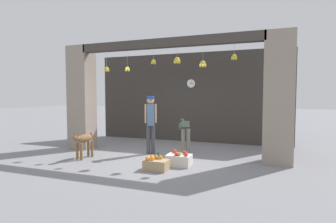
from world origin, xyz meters
TOP-DOWN VIEW (x-y plane):
  - ground_plane at (0.00, 0.00)m, footprint 60.00×60.00m
  - shop_back_wall at (0.00, 2.67)m, footprint 7.11×0.12m
  - shop_pillar_left at (-2.90, 0.30)m, footprint 0.70×0.60m
  - shop_pillar_right at (2.90, 0.30)m, footprint 0.70×0.60m
  - storefront_awning at (0.01, 0.12)m, footprint 5.21×0.28m
  - dog at (-1.93, -0.89)m, footprint 0.26×0.80m
  - shopkeeper at (-0.48, 0.24)m, footprint 0.32×0.31m
  - worker_stooping at (0.47, 0.45)m, footprint 0.49×0.73m
  - fruit_crate_oranges at (0.31, -1.26)m, footprint 0.53×0.35m
  - fruit_crate_apples at (0.68, -0.71)m, footprint 0.58×0.42m
  - water_bottle at (0.17, -0.77)m, footprint 0.07×0.07m
  - wall_clock at (0.09, 2.59)m, footprint 0.32×0.03m

SIDE VIEW (x-z plane):
  - ground_plane at x=0.00m, z-range 0.00..0.00m
  - water_bottle at x=0.17m, z-range -0.01..0.27m
  - fruit_crate_oranges at x=0.31m, z-range -0.03..0.29m
  - fruit_crate_apples at x=0.68m, z-range -0.03..0.32m
  - dog at x=-1.93m, z-range 0.13..0.83m
  - worker_stooping at x=0.47m, z-range 0.16..1.15m
  - shopkeeper at x=-0.48m, z-range 0.15..1.83m
  - shop_back_wall at x=0.00m, z-range 0.00..3.23m
  - shop_pillar_left at x=-2.90m, z-range 0.00..3.23m
  - shop_pillar_right at x=2.90m, z-range 0.00..3.23m
  - wall_clock at x=0.09m, z-range 1.96..2.28m
  - storefront_awning at x=0.01m, z-range 2.65..3.51m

